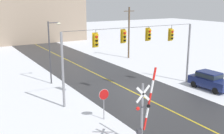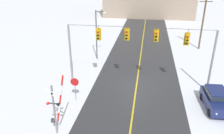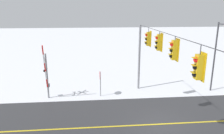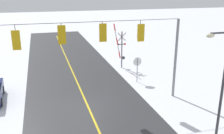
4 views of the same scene
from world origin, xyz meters
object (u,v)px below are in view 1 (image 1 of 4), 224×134
at_px(railroad_crossing, 143,111).
at_px(parked_car_navy, 210,80).
at_px(stop_sign, 104,98).
at_px(streetlamp_near, 51,47).
at_px(utility_pole, 129,32).

relative_size(railroad_crossing, parked_car_navy, 1.13).
relative_size(stop_sign, streetlamp_near, 0.36).
height_order(stop_sign, streetlamp_near, streetlamp_near).
distance_m(stop_sign, railroad_crossing, 4.63).
bearing_deg(railroad_crossing, parked_car_navy, 23.85).
xyz_separation_m(stop_sign, parked_car_navy, (12.42, 0.87, -0.76)).
distance_m(stop_sign, utility_pole, 22.42).
bearing_deg(railroad_crossing, stop_sign, 90.88).
xyz_separation_m(streetlamp_near, utility_pole, (14.21, 6.69, 0.02)).
xyz_separation_m(stop_sign, utility_pole, (14.00, 17.37, 2.22)).
xyz_separation_m(parked_car_navy, utility_pole, (1.58, 16.50, 2.98)).
bearing_deg(stop_sign, utility_pole, 51.13).
distance_m(stop_sign, parked_car_navy, 12.47).
bearing_deg(streetlamp_near, parked_car_navy, -37.84).
xyz_separation_m(stop_sign, railroad_crossing, (0.07, -4.59, 0.59)).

